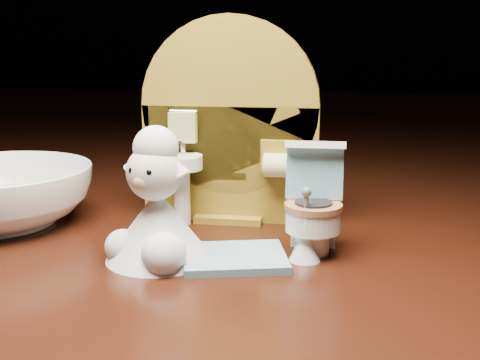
% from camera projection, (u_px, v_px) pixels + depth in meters
% --- Properties ---
extents(backdrop_panel, '(0.13, 0.05, 0.15)m').
position_uv_depth(backdrop_panel, '(229.00, 133.00, 0.44)').
color(backdrop_panel, olive).
rests_on(backdrop_panel, ground).
extents(toy_toilet, '(0.04, 0.05, 0.07)m').
position_uv_depth(toy_toilet, '(314.00, 211.00, 0.38)').
color(toy_toilet, white).
rests_on(toy_toilet, ground).
extents(bath_mat, '(0.07, 0.06, 0.00)m').
position_uv_depth(bath_mat, '(235.00, 258.00, 0.37)').
color(bath_mat, '#6691A4').
rests_on(bath_mat, ground).
extents(toilet_brush, '(0.02, 0.02, 0.05)m').
position_uv_depth(toilet_brush, '(305.00, 241.00, 0.37)').
color(toilet_brush, white).
rests_on(toilet_brush, ground).
extents(plush_lamb, '(0.07, 0.07, 0.09)m').
position_uv_depth(plush_lamb, '(156.00, 214.00, 0.37)').
color(plush_lamb, silver).
rests_on(plush_lamb, ground).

